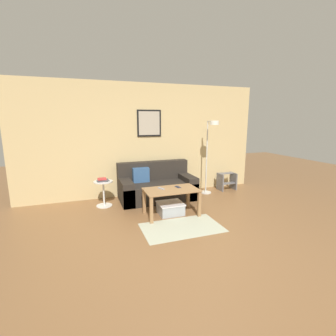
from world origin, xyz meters
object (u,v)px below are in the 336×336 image
Objects in this scene: book_stack at (103,180)px; storage_bin at (170,208)px; couch at (156,187)px; coffee_table at (171,194)px; floor_lamp at (211,146)px; cell_phone at (178,187)px; step_stool at (227,181)px; side_table at (104,191)px; remote_control at (161,188)px.

storage_bin is at bearing -36.08° from book_stack.
couch is 1.67× the size of coffee_table.
floor_lamp reaches higher than coffee_table.
floor_lamp is at bearing -0.71° from book_stack.
cell_phone is 0.33× the size of step_stool.
floor_lamp is 3.27× the size of side_table.
storage_bin is 1.83m from floor_lamp.
step_stool is at bearing 21.79° from cell_phone.
book_stack reaches higher than storage_bin.
step_stool is (0.63, 0.23, -0.92)m from floor_lamp.
step_stool is (1.88, 0.08, -0.04)m from couch.
coffee_table is 2.31× the size of step_stool.
cell_phone is at bearing 16.70° from storage_bin.
coffee_table is at bearing -150.29° from step_stool.
couch is 1.01m from coffee_table.
book_stack is (-2.41, 0.03, -0.60)m from floor_lamp.
side_table reaches higher than remote_control.
remote_control reaches higher than storage_bin.
side_table reaches higher than cell_phone.
step_stool is at bearing 28.70° from storage_bin.
remote_control is (0.98, -0.79, -0.06)m from book_stack.
floor_lamp is at bearing 32.48° from storage_bin.
couch is 1.16m from side_table.
side_table is at bearing 143.17° from storage_bin.
couch is 1.20m from book_stack.
remote_control is at bearing 153.11° from coffee_table.
book_stack reaches higher than step_stool.
remote_control is at bearing -101.31° from couch.
couch is at bearing 91.55° from cell_phone.
side_table is 3.76× the size of cell_phone.
storage_bin is at bearing 90.32° from coffee_table.
side_table is (-2.40, 0.05, -0.84)m from floor_lamp.
couch is 3.88× the size of step_stool.
book_stack reaches higher than remote_control.
cell_phone is (0.34, 0.01, -0.01)m from remote_control.
couch reaches higher than book_stack.
step_stool is (1.89, 1.04, 0.12)m from storage_bin.
book_stack is at bearing -176.23° from step_stool.
cell_phone reaches higher than storage_bin.
step_stool is (3.04, 0.20, -0.33)m from book_stack.
couch reaches higher than storage_bin.
remote_control is at bearing -39.04° from book_stack.
remote_control is at bearing -39.88° from side_table.
book_stack is at bearing -124.37° from side_table.
cell_phone is at bearing -23.21° from remote_control.
side_table is at bearing 55.63° from book_stack.
remote_control is (-0.17, 0.09, 0.10)m from coffee_table.
couch is 11.74× the size of cell_phone.
cell_phone is at bearing -150.24° from step_stool.
floor_lamp is at bearing -1.08° from side_table.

